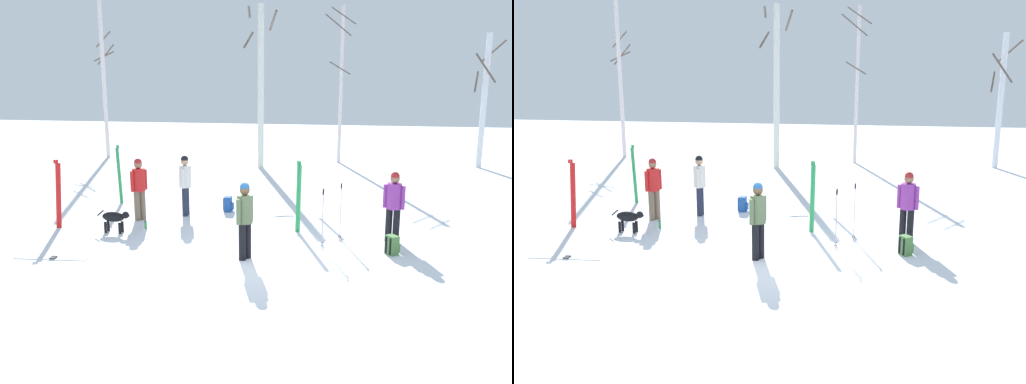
# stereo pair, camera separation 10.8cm
# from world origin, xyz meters

# --- Properties ---
(ground_plane) EXTENTS (60.00, 60.00, 0.00)m
(ground_plane) POSITION_xyz_m (0.00, 0.00, 0.00)
(ground_plane) COLOR white
(person_0) EXTENTS (0.35, 0.44, 1.72)m
(person_0) POSITION_xyz_m (-3.62, 3.08, 0.98)
(person_0) COLOR #72604C
(person_0) RESTS_ON ground_plane
(person_1) EXTENTS (0.50, 0.34, 1.72)m
(person_1) POSITION_xyz_m (3.08, 2.15, 0.98)
(person_1) COLOR black
(person_1) RESTS_ON ground_plane
(person_2) EXTENTS (0.34, 0.52, 1.72)m
(person_2) POSITION_xyz_m (-2.51, 3.74, 0.98)
(person_2) COLOR #1E2338
(person_2) RESTS_ON ground_plane
(person_3) EXTENTS (0.34, 0.47, 1.72)m
(person_3) POSITION_xyz_m (-0.21, 0.40, 0.98)
(person_3) COLOR black
(person_3) RESTS_ON ground_plane
(dog) EXTENTS (0.90, 0.25, 0.57)m
(dog) POSITION_xyz_m (-3.81, 1.83, 0.39)
(dog) COLOR black
(dog) RESTS_ON ground_plane
(ski_pair_planted_0) EXTENTS (0.22, 0.09, 1.81)m
(ski_pair_planted_0) POSITION_xyz_m (-5.40, 2.00, 0.90)
(ski_pair_planted_0) COLOR red
(ski_pair_planted_0) RESTS_ON ground_plane
(ski_pair_planted_1) EXTENTS (0.15, 0.09, 1.84)m
(ski_pair_planted_1) POSITION_xyz_m (0.78, 2.58, 0.92)
(ski_pair_planted_1) COLOR green
(ski_pair_planted_1) RESTS_ON ground_plane
(ski_pair_planted_2) EXTENTS (0.20, 0.10, 1.81)m
(ski_pair_planted_2) POSITION_xyz_m (-4.92, 4.82, 0.90)
(ski_pair_planted_2) COLOR green
(ski_pair_planted_2) RESTS_ON ground_plane
(ski_pair_lying_0) EXTENTS (1.66, 0.28, 0.05)m
(ski_pair_lying_0) POSITION_xyz_m (-4.41, -0.26, 0.01)
(ski_pair_lying_0) COLOR white
(ski_pair_lying_0) RESTS_ON ground_plane
(ski_poles_0) EXTENTS (0.07, 0.22, 1.39)m
(ski_poles_0) POSITION_xyz_m (1.84, 2.12, 0.74)
(ski_poles_0) COLOR #B2B2BC
(ski_poles_0) RESTS_ON ground_plane
(ski_poles_1) EXTENTS (0.07, 0.27, 1.38)m
(ski_poles_1) POSITION_xyz_m (1.43, 1.50, 0.74)
(ski_poles_1) COLOR #B2B2BC
(ski_poles_1) RESTS_ON ground_plane
(backpack_0) EXTENTS (0.34, 0.34, 0.44)m
(backpack_0) POSITION_xyz_m (3.01, 1.21, 0.21)
(backpack_0) COLOR #4C7F3F
(backpack_0) RESTS_ON ground_plane
(backpack_1) EXTENTS (0.29, 0.26, 0.44)m
(backpack_1) POSITION_xyz_m (-1.40, 4.35, 0.21)
(backpack_1) COLOR #1E4C99
(backpack_1) RESTS_ON ground_plane
(water_bottle_0) EXTENTS (0.07, 0.07, 0.22)m
(water_bottle_0) POSITION_xyz_m (-3.17, 2.26, 0.10)
(water_bottle_0) COLOR green
(water_bottle_0) RESTS_ON ground_plane
(birch_tree_0) EXTENTS (1.03, 0.71, 7.51)m
(birch_tree_0) POSITION_xyz_m (-9.06, 13.32, 3.81)
(birch_tree_0) COLOR silver
(birch_tree_0) RESTS_ON ground_plane
(birch_tree_1) EXTENTS (1.36, 1.28, 6.59)m
(birch_tree_1) POSITION_xyz_m (-1.53, 11.59, 3.45)
(birch_tree_1) COLOR silver
(birch_tree_1) RESTS_ON ground_plane
(birch_tree_2) EXTENTS (1.28, 0.83, 6.67)m
(birch_tree_2) POSITION_xyz_m (1.69, 13.42, 3.47)
(birch_tree_2) COLOR silver
(birch_tree_2) RESTS_ON ground_plane
(birch_tree_3) EXTENTS (1.28, 1.29, 5.49)m
(birch_tree_3) POSITION_xyz_m (7.54, 13.09, 2.86)
(birch_tree_3) COLOR silver
(birch_tree_3) RESTS_ON ground_plane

